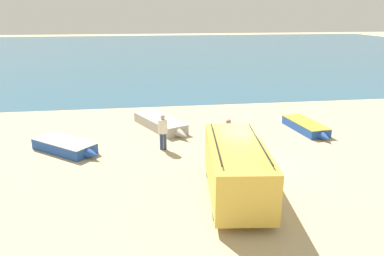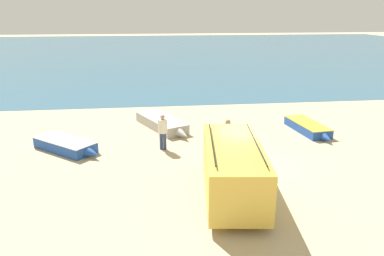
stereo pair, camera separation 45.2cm
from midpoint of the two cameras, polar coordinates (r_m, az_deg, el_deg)
ground_plane at (r=16.48m, az=7.83°, el=-6.62°), size 200.00×200.00×0.00m
sea_water at (r=66.89m, az=-4.69°, el=11.73°), size 120.00×80.00×0.01m
parked_van at (r=13.99m, az=5.87°, el=-5.99°), size 2.65×5.66×2.17m
fishing_rowboat_0 at (r=22.53m, az=16.50°, el=0.19°), size 1.61×4.15×0.52m
fishing_rowboat_1 at (r=19.55m, az=-19.26°, el=-2.67°), size 3.67×3.35×0.56m
fishing_rowboat_2 at (r=22.17m, az=-5.29°, el=0.68°), size 3.06×5.01×0.60m
fisherman_0 at (r=18.56m, az=-5.16°, el=-0.15°), size 0.48×0.48×1.81m
fisherman_1 at (r=17.91m, az=4.82°, el=-0.86°), size 0.47×0.47×1.78m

